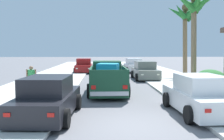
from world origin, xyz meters
TOP-DOWN VIEW (x-y plane):
  - ground_plane at (0.00, 0.00)m, footprint 160.00×160.00m
  - sidewalk_left at (-5.00, 12.00)m, footprint 5.09×60.00m
  - sidewalk_right at (5.00, 12.00)m, footprint 5.09×60.00m
  - curb_left at (-3.86, 12.00)m, footprint 0.16×60.00m
  - curb_right at (3.86, 12.00)m, footprint 0.16×60.00m
  - pickup_truck at (-0.55, 6.40)m, footprint 2.25×5.23m
  - car_left_near at (-2.87, 1.14)m, footprint 2.20×4.33m
  - car_right_near at (2.92, 1.43)m, footprint 2.14×4.31m
  - car_left_mid at (-2.84, 19.72)m, footprint 2.09×4.29m
  - car_right_mid at (2.79, 13.09)m, footprint 2.09×4.29m
  - car_left_far at (2.72, 20.29)m, footprint 2.15×4.31m
  - palm_tree_right_fore at (7.23, 16.18)m, footprint 3.80×3.24m
  - palm_tree_left_mid at (6.36, 11.47)m, footprint 3.86×3.93m
  - hedge_bush at (6.91, 9.51)m, footprint 1.80×2.80m
  - pedestrian at (-4.90, 6.35)m, footprint 0.57×0.40m

SIDE VIEW (x-z plane):
  - ground_plane at x=0.00m, z-range 0.00..0.00m
  - curb_left at x=-3.86m, z-range 0.00..0.10m
  - curb_right at x=3.86m, z-range 0.00..0.10m
  - sidewalk_left at x=-5.00m, z-range 0.00..0.12m
  - sidewalk_right at x=5.00m, z-range 0.00..0.12m
  - hedge_bush at x=6.91m, z-range 0.00..1.10m
  - car_left_near at x=-2.87m, z-range -0.06..1.48m
  - car_right_near at x=2.92m, z-range -0.06..1.48m
  - car_left_mid at x=-2.84m, z-range -0.06..1.48m
  - car_right_mid at x=2.79m, z-range -0.06..1.48m
  - car_left_far at x=2.72m, z-range -0.06..1.48m
  - pickup_truck at x=-0.55m, z-range -0.08..1.72m
  - pedestrian at x=-4.90m, z-range 0.12..1.71m
  - palm_tree_right_fore at x=7.23m, z-range 1.95..8.88m
  - palm_tree_left_mid at x=6.36m, z-range 2.17..9.11m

